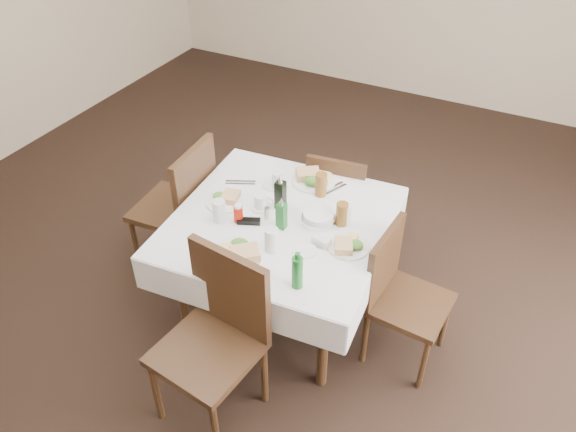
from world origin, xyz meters
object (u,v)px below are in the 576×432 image
object	(u,v)px
water_w	(219,211)
oil_cruet_green	(282,215)
ketchup_bottle	(238,214)
chair_west	(183,201)
dining_table	(281,231)
water_n	(277,181)
oil_cruet_dark	(280,194)
bread_basket	(319,218)
green_bottle	(297,272)
water_s	(272,240)
chair_east	(398,289)
coffee_mug	(261,202)
chair_south	(218,329)
water_e	(345,214)
chair_north	(338,198)

from	to	relation	value
water_w	oil_cruet_green	world-z (taller)	oil_cruet_green
ketchup_bottle	chair_west	bearing A→B (deg)	159.91
dining_table	oil_cruet_green	bearing A→B (deg)	-56.83
water_n	oil_cruet_dark	size ratio (longest dim) A/B	0.51
dining_table	water_w	world-z (taller)	water_w
water_n	bread_basket	xyz separation A→B (m)	(0.38, -0.19, -0.03)
oil_cruet_dark	green_bottle	bearing A→B (deg)	-55.13
ketchup_bottle	green_bottle	distance (m)	0.63
water_s	bread_basket	world-z (taller)	water_s
chair_east	green_bottle	xyz separation A→B (m)	(-0.42, -0.47, 0.35)
chair_west	ketchup_bottle	xyz separation A→B (m)	(0.58, -0.21, 0.24)
water_s	water_w	world-z (taller)	water_s
chair_west	coffee_mug	xyz separation A→B (m)	(0.63, -0.04, 0.23)
chair_south	water_e	size ratio (longest dim) A/B	8.11
dining_table	chair_west	bearing A→B (deg)	173.79
chair_west	water_e	distance (m)	1.17
water_s	green_bottle	xyz separation A→B (m)	(0.25, -0.19, 0.03)
chair_east	chair_west	bearing A→B (deg)	177.46
water_e	bread_basket	bearing A→B (deg)	-154.67
dining_table	water_s	xyz separation A→B (m)	(0.08, -0.26, 0.16)
water_s	ketchup_bottle	xyz separation A→B (m)	(-0.30, 0.13, -0.02)
chair_east	coffee_mug	bearing A→B (deg)	177.91
coffee_mug	green_bottle	bearing A→B (deg)	-45.57
oil_cruet_green	chair_south	bearing A→B (deg)	-90.94
chair_south	oil_cruet_dark	xyz separation A→B (m)	(-0.08, 0.86, 0.28)
oil_cruet_green	green_bottle	world-z (taller)	green_bottle
chair_east	water_s	bearing A→B (deg)	-157.54
dining_table	green_bottle	xyz separation A→B (m)	(0.33, -0.45, 0.18)
chair_north	bread_basket	xyz separation A→B (m)	(0.13, -0.62, 0.30)
chair_north	bread_basket	world-z (taller)	chair_north
dining_table	green_bottle	world-z (taller)	green_bottle
chair_south	water_w	distance (m)	0.72
bread_basket	coffee_mug	bearing A→B (deg)	-174.89
water_s	chair_north	bearing A→B (deg)	89.92
water_s	water_n	bearing A→B (deg)	114.87
dining_table	oil_cruet_dark	size ratio (longest dim) A/B	5.71
water_w	green_bottle	distance (m)	0.71
oil_cruet_dark	coffee_mug	distance (m)	0.13
water_n	oil_cruet_green	bearing A→B (deg)	-58.62
water_e	water_w	bearing A→B (deg)	-154.45
water_s	coffee_mug	world-z (taller)	water_s
chair_west	water_e	size ratio (longest dim) A/B	8.00
chair_east	oil_cruet_dark	bearing A→B (deg)	173.50
dining_table	water_n	distance (m)	0.35
chair_north	ketchup_bottle	world-z (taller)	ketchup_bottle
chair_east	bread_basket	world-z (taller)	chair_east
bread_basket	ketchup_bottle	world-z (taller)	ketchup_bottle
ketchup_bottle	chair_north	bearing A→B (deg)	70.37
chair_south	water_e	world-z (taller)	chair_south
water_n	green_bottle	xyz separation A→B (m)	(0.50, -0.73, 0.04)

